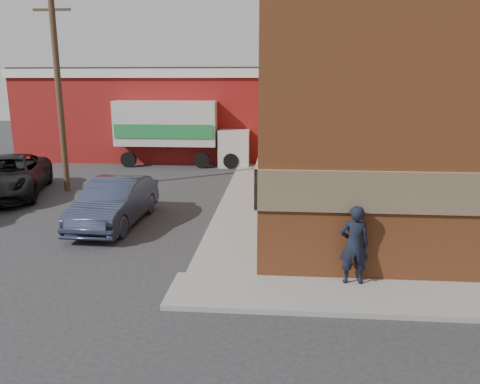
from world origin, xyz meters
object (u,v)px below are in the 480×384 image
(sedan, at_px, (115,202))
(man, at_px, (354,245))
(warehouse, at_px, (159,112))
(suv_a, at_px, (7,176))
(box_truck, at_px, (180,128))
(brick_building, at_px, (443,85))
(utility_pole, at_px, (58,83))

(sedan, bearing_deg, man, -29.02)
(man, height_order, sedan, man)
(warehouse, relative_size, sedan, 3.40)
(man, xyz_separation_m, sedan, (-7.36, 4.44, -0.28))
(suv_a, bearing_deg, man, -48.76)
(man, height_order, suv_a, man)
(warehouse, distance_m, box_truck, 4.64)
(man, distance_m, suv_a, 15.64)
(brick_building, distance_m, suv_a, 18.51)
(utility_pole, bearing_deg, brick_building, -0.02)
(man, distance_m, box_truck, 17.95)
(warehouse, distance_m, suv_a, 12.80)
(suv_a, bearing_deg, box_truck, 36.83)
(brick_building, height_order, sedan, brick_building)
(brick_building, height_order, box_truck, brick_building)
(brick_building, bearing_deg, sedan, -158.27)
(utility_pole, relative_size, suv_a, 1.46)
(warehouse, bearing_deg, brick_building, -37.20)
(utility_pole, bearing_deg, warehouse, 82.23)
(box_truck, bearing_deg, utility_pole, -118.74)
(utility_pole, distance_m, sedan, 7.37)
(utility_pole, distance_m, suv_a, 4.55)
(utility_pole, relative_size, box_truck, 1.19)
(utility_pole, distance_m, man, 15.06)
(warehouse, bearing_deg, box_truck, -60.49)
(utility_pole, xyz_separation_m, man, (11.30, -9.25, -3.67))
(man, relative_size, box_truck, 0.25)
(brick_building, distance_m, utility_pole, 16.00)
(utility_pole, bearing_deg, box_truck, 61.76)
(warehouse, distance_m, utility_pole, 11.27)
(sedan, xyz_separation_m, suv_a, (-6.01, 3.67, 0.06))
(sedan, height_order, suv_a, suv_a)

